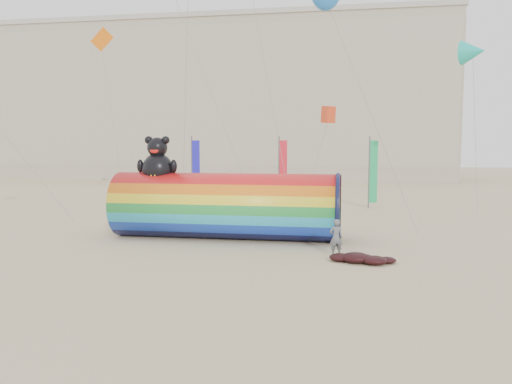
% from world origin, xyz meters
% --- Properties ---
extents(ground, '(160.00, 160.00, 0.00)m').
position_xyz_m(ground, '(0.00, 0.00, 0.00)').
color(ground, '#CCB58C').
rests_on(ground, ground).
extents(hotel_building, '(60.40, 15.40, 20.60)m').
position_xyz_m(hotel_building, '(-12.00, 45.95, 10.31)').
color(hotel_building, '#B7AD99').
rests_on(hotel_building, ground).
extents(windsock_assembly, '(11.17, 3.40, 5.15)m').
position_xyz_m(windsock_assembly, '(-1.12, 2.14, 1.71)').
color(windsock_assembly, red).
rests_on(windsock_assembly, ground).
extents(kite_handler, '(0.66, 0.54, 1.57)m').
position_xyz_m(kite_handler, '(4.30, -0.96, 0.79)').
color(kite_handler, slate).
rests_on(kite_handler, ground).
extents(fabric_bundle, '(2.62, 1.35, 0.41)m').
position_xyz_m(fabric_bundle, '(5.31, -1.95, 0.17)').
color(fabric_bundle, '#33090B').
rests_on(fabric_bundle, ground).
extents(festival_banners, '(13.28, 2.19, 5.20)m').
position_xyz_m(festival_banners, '(0.38, 14.01, 2.64)').
color(festival_banners, '#59595E').
rests_on(festival_banners, ground).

